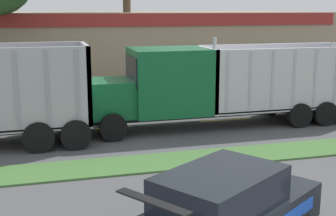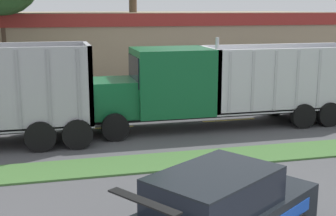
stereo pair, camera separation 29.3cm
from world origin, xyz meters
name	(u,v)px [view 1 (the left image)]	position (x,y,z in m)	size (l,w,h in m)	color
grass_verge	(154,163)	(0.00, 9.17, 0.03)	(120.00, 1.71, 0.06)	#477538
centre_line_4	(102,128)	(-0.98, 14.03, 0.00)	(2.40, 0.14, 0.01)	yellow
centre_line_5	(226,120)	(4.42, 14.03, 0.00)	(2.40, 0.14, 0.01)	yellow
centre_line_6	(334,113)	(9.82, 14.03, 0.00)	(2.40, 0.14, 0.01)	yellow
dump_truck_far_right	(198,87)	(2.86, 13.25, 1.63)	(11.60, 2.74, 3.68)	black
rally_car	(225,212)	(0.02, 3.40, 0.91)	(4.75, 4.00, 1.82)	black
store_building_backdrop	(124,42)	(3.05, 31.14, 2.24)	(29.45, 12.10, 4.48)	#9E896B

